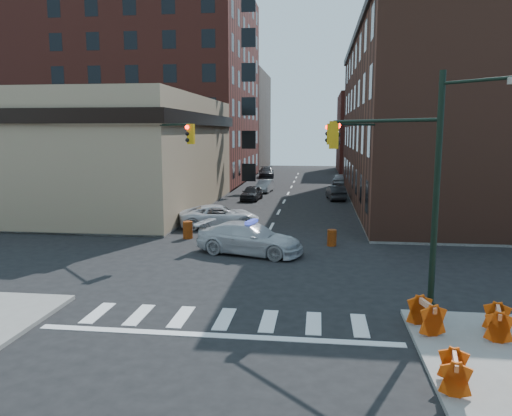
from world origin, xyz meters
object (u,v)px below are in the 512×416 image
(parked_car_wnear, at_px, (252,193))
(barricade_se_a, at_px, (426,316))
(police_car, at_px, (250,238))
(barrel_bank, at_px, (188,230))
(pedestrian_b, at_px, (108,212))
(pickup, at_px, (219,216))
(parked_car_wfar, at_px, (265,186))
(parked_car_enear, at_px, (336,193))
(pedestrian_a, at_px, (126,210))
(barrel_road, at_px, (332,238))
(barricade_nw_a, at_px, (120,222))

(parked_car_wnear, xyz_separation_m, barricade_se_a, (9.50, -29.90, -0.05))
(police_car, height_order, barrel_bank, police_car)
(police_car, relative_size, pedestrian_b, 3.24)
(pickup, xyz_separation_m, parked_car_wnear, (0.37, 13.26, -0.07))
(parked_car_wnear, distance_m, parked_car_wfar, 6.42)
(barricade_se_a, bearing_deg, parked_car_enear, -10.91)
(barrel_bank, bearing_deg, pickup, 72.76)
(pedestrian_a, xyz_separation_m, pedestrian_b, (-1.00, -0.63, -0.02))
(police_car, bearing_deg, barrel_road, -45.77)
(parked_car_enear, distance_m, barricade_se_a, 31.22)
(police_car, height_order, parked_car_enear, police_car)
(police_car, xyz_separation_m, parked_car_wnear, (-2.63, 20.25, -0.14))
(pickup, relative_size, parked_car_wfar, 1.35)
(police_car, xyz_separation_m, pedestrian_a, (-9.32, 6.70, 0.22))
(parked_car_wnear, relative_size, parked_car_wfar, 1.00)
(parked_car_wfar, height_order, barrel_road, parked_car_wfar)
(police_car, relative_size, pickup, 1.05)
(pedestrian_b, bearing_deg, barrel_road, -15.10)
(barrel_bank, bearing_deg, police_car, -37.98)
(parked_car_wfar, distance_m, pedestrian_b, 22.16)
(police_car, relative_size, barricade_se_a, 4.50)
(barrel_road, relative_size, barrel_bank, 0.89)
(pedestrian_a, distance_m, barricade_se_a, 23.01)
(police_car, height_order, pedestrian_a, pedestrian_a)
(parked_car_wfar, xyz_separation_m, barricade_se_a, (8.97, -36.29, -0.03))
(parked_car_enear, relative_size, pedestrian_a, 2.28)
(parked_car_wnear, relative_size, barricade_nw_a, 3.64)
(parked_car_wfar, bearing_deg, parked_car_enear, -29.65)
(parked_car_wnear, distance_m, pedestrian_a, 15.12)
(barrel_bank, bearing_deg, barricade_nw_a, 159.71)
(parked_car_wfar, height_order, parked_car_enear, parked_car_enear)
(pickup, bearing_deg, pedestrian_a, 76.08)
(parked_car_wnear, xyz_separation_m, barrel_bank, (-1.53, -17.01, -0.16))
(barrel_bank, distance_m, barricade_se_a, 16.97)
(pickup, height_order, barrel_road, pickup)
(pickup, height_order, parked_car_wnear, pickup)
(parked_car_wnear, relative_size, parked_car_enear, 0.97)
(parked_car_enear, bearing_deg, barricade_se_a, 85.92)
(police_car, relative_size, pedestrian_a, 3.16)
(parked_car_wnear, relative_size, pedestrian_b, 2.27)
(parked_car_enear, bearing_deg, pedestrian_a, 38.47)
(barrel_road, bearing_deg, pickup, 147.52)
(pedestrian_a, relative_size, pedestrian_b, 1.03)
(parked_car_wnear, distance_m, barrel_bank, 17.08)
(parked_car_wfar, distance_m, pedestrian_a, 21.22)
(parked_car_enear, relative_size, barrel_bank, 3.96)
(pedestrian_b, height_order, barricade_nw_a, pedestrian_b)
(parked_car_enear, xyz_separation_m, barrel_bank, (-9.25, -18.28, -0.15))
(pickup, xyz_separation_m, barricade_nw_a, (-6.09, -1.92, -0.18))
(pickup, xyz_separation_m, barricade_se_a, (9.87, -16.63, -0.12))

